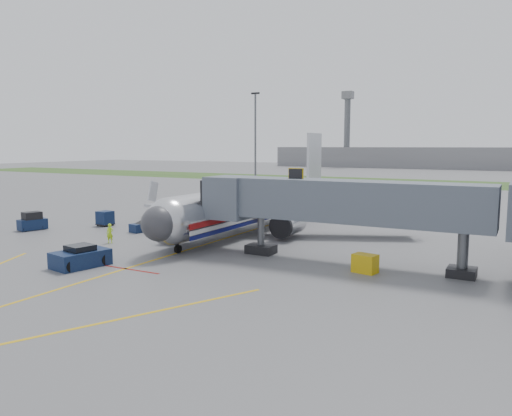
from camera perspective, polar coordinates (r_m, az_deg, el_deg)
The scene contains 16 objects.
ground at distance 39.36m, azimuth -10.68°, elevation -5.59°, with size 400.00×400.00×0.00m, color #565659.
grass_strip at distance 122.42m, azimuth 17.01°, elevation 2.81°, with size 300.00×25.00×0.01m, color #2D4C1E.
apron_markings at distance 34.13m, azimuth -18.62°, elevation -7.81°, with size 21.52×50.00×0.01m.
airliner at distance 51.45m, azimuth 0.04°, elevation 0.51°, with size 32.10×35.67×10.25m.
jet_bridge at distance 36.76m, azimuth 10.07°, elevation 0.60°, with size 25.30×4.00×6.90m.
light_mast_left at distance 113.56m, azimuth -0.08°, elevation 8.24°, with size 2.00×0.44×20.40m.
distant_terminal at distance 202.65m, azimuth 18.86°, elevation 5.46°, with size 120.00×14.00×8.00m, color slate.
control_tower at distance 205.22m, azimuth 10.38°, elevation 9.46°, with size 4.00×4.00×30.00m.
pushback_tug at distance 37.89m, azimuth -19.42°, elevation -5.36°, with size 2.99×4.15×1.57m.
baggage_tug at distance 55.96m, azimuth -24.20°, elevation -1.47°, with size 2.05×2.94×1.87m.
baggage_cart_a at distance 55.87m, azimuth -9.48°, elevation -0.92°, with size 1.74×1.74×1.68m.
baggage_cart_b at distance 56.09m, azimuth -16.86°, elevation -1.14°, with size 1.59×1.59×1.59m.
baggage_cart_c at distance 44.98m, azimuth -9.51°, elevation -2.75°, with size 1.97×1.97×1.84m.
belt_loader at distance 51.76m, azimuth -12.38°, elevation -2.03°, with size 2.06×4.16×1.96m.
ground_power_cart at distance 34.88m, azimuth 12.36°, elevation -6.22°, with size 1.77×1.37×1.27m.
ramp_worker at distance 46.05m, azimuth -16.36°, elevation -2.80°, with size 0.64×0.42×1.74m, color #B0E91B.
Camera 1 is at (24.41, -29.66, 8.59)m, focal length 35.00 mm.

